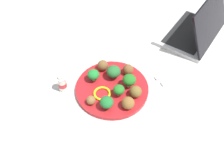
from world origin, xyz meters
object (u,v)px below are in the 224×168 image
meatball_mid_left (128,103)px  fork (173,81)px  broccoli_floret_front_right (93,75)px  meatball_center (128,70)px  broccoli_floret_back_left (119,90)px  napkin (173,78)px  meatball_back_right (103,65)px  knife (170,74)px  broccoli_floret_mid_left (114,72)px  pepper_ring_front_right (102,93)px  yogurt_bottle (62,83)px  meatball_far_rim (91,100)px  laptop (195,29)px  broccoli_floret_back_right (107,102)px  meatball_back_left (136,92)px  broccoli_floret_center (129,80)px  plate (112,89)px

meatball_mid_left → fork: size_ratio=0.38×
broccoli_floret_front_right → meatball_center: size_ratio=1.18×
broccoli_floret_back_left → napkin: bearing=-169.2°
broccoli_floret_front_right → napkin: size_ratio=0.29×
meatball_back_right → knife: bearing=163.0°
knife → broccoli_floret_mid_left: bearing=-6.9°
fork → meatball_center: bearing=-23.0°
pepper_ring_front_right → yogurt_bottle: (0.14, -0.07, 0.01)m
meatball_mid_left → meatball_far_rim: size_ratio=1.38×
meatball_far_rim → broccoli_floret_mid_left: bearing=-135.9°
broccoli_floret_back_left → laptop: 0.50m
laptop → broccoli_floret_back_left: bearing=32.4°
knife → fork: bearing=92.2°
meatball_center → meatball_far_rim: bearing=33.6°
pepper_ring_front_right → broccoli_floret_back_left: bearing=164.9°
yogurt_bottle → fork: bearing=172.1°
broccoli_floret_back_right → meatball_back_right: bearing=-97.4°
meatball_center → laptop: size_ratio=0.11×
broccoli_floret_back_left → yogurt_bottle: 0.22m
meatball_back_left → knife: meatball_back_left is taller
broccoli_floret_mid_left → meatball_far_rim: (0.11, 0.10, -0.02)m
pepper_ring_front_right → fork: size_ratio=0.55×
napkin → yogurt_bottle: (0.44, -0.04, 0.03)m
broccoli_floret_back_right → meatball_center: broccoli_floret_back_right is taller
broccoli_floret_front_right → meatball_far_rim: 0.11m
pepper_ring_front_right → fork: bearing=-178.1°
broccoli_floret_front_right → meatball_far_rim: broccoli_floret_front_right is taller
meatball_back_left → napkin: bearing=-160.7°
broccoli_floret_back_right → broccoli_floret_mid_left: bearing=-112.6°
meatball_center → meatball_back_left: bearing=88.7°
broccoli_floret_mid_left → meatball_back_right: size_ratio=1.26×
laptop → meatball_far_rim: bearing=28.2°
broccoli_floret_mid_left → yogurt_bottle: 0.20m
broccoli_floret_front_right → knife: 0.31m
broccoli_floret_center → laptop: (-0.38, -0.24, -0.01)m
broccoli_floret_back_left → meatball_back_left: size_ratio=1.04×
meatball_center → pepper_ring_front_right: bearing=33.6°
broccoli_floret_front_right → yogurt_bottle: size_ratio=0.64×
broccoli_floret_center → broccoli_floret_back_right: size_ratio=1.10×
broccoli_floret_back_left → meatball_center: (-0.06, -0.10, -0.01)m
broccoli_floret_back_left → meatball_back_left: bearing=164.0°
broccoli_floret_center → meatball_back_left: size_ratio=1.24×
broccoli_floret_center → meatball_back_right: bearing=-53.9°
yogurt_bottle → knife: bearing=176.9°
meatball_center → meatball_mid_left: bearing=74.7°
plate → napkin: bearing=-178.9°
meatball_center → meatball_mid_left: size_ratio=0.91×
meatball_back_left → meatball_mid_left: (0.04, 0.04, 0.00)m
broccoli_floret_back_left → yogurt_bottle: size_ratio=0.60×
broccoli_floret_back_right → meatball_back_left: size_ratio=1.13×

